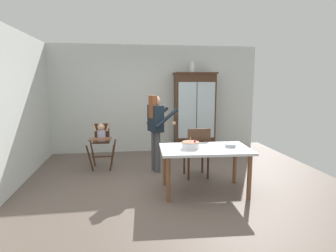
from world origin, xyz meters
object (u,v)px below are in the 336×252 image
at_px(adult_person, 156,124).
at_px(birthday_cake, 191,145).
at_px(china_cabinet, 195,112).
at_px(dining_table, 205,154).
at_px(ceramic_vase, 192,67).
at_px(dining_chair_far_side, 197,149).
at_px(serving_bowl, 230,145).
at_px(high_chair_with_toddler, 101,138).

relative_size(adult_person, birthday_cake, 5.47).
distance_m(china_cabinet, birthday_cake, 2.78).
relative_size(china_cabinet, adult_person, 1.32).
height_order(china_cabinet, dining_table, china_cabinet).
relative_size(ceramic_vase, adult_person, 0.18).
bearing_deg(adult_person, dining_chair_far_side, -145.19).
relative_size(adult_person, dining_chair_far_side, 1.59).
height_order(china_cabinet, serving_bowl, china_cabinet).
relative_size(china_cabinet, dining_chair_far_side, 2.11).
bearing_deg(birthday_cake, dining_table, 0.35).
bearing_deg(serving_bowl, adult_person, 132.93).
height_order(adult_person, dining_chair_far_side, adult_person).
distance_m(ceramic_vase, serving_bowl, 3.01).
bearing_deg(ceramic_vase, dining_chair_far_side, -100.32).
height_order(birthday_cake, dining_chair_far_side, dining_chair_far_side).
relative_size(adult_person, dining_table, 1.03).
bearing_deg(high_chair_with_toddler, ceramic_vase, 28.61).
xyz_separation_m(high_chair_with_toddler, adult_person, (1.09, -0.37, 0.31)).
height_order(ceramic_vase, serving_bowl, ceramic_vase).
bearing_deg(dining_table, china_cabinet, 79.58).
relative_size(high_chair_with_toddler, dining_table, 0.64).
xyz_separation_m(ceramic_vase, birthday_cake, (-0.66, -2.68, -1.35)).
xyz_separation_m(china_cabinet, dining_chair_far_side, (-0.44, -2.02, -0.46)).
distance_m(serving_bowl, dining_chair_far_side, 0.79).
bearing_deg(ceramic_vase, high_chair_with_toddler, -152.60).
distance_m(high_chair_with_toddler, birthday_cake, 2.17).
distance_m(dining_table, birthday_cake, 0.29).
height_order(birthday_cake, serving_bowl, birthday_cake).
bearing_deg(high_chair_with_toddler, adult_person, -17.58).
bearing_deg(serving_bowl, birthday_cake, -180.00).
bearing_deg(high_chair_with_toddler, birthday_cake, -44.37).
xyz_separation_m(adult_person, dining_chair_far_side, (0.71, -0.53, -0.41)).
bearing_deg(ceramic_vase, serving_bowl, -89.70).
relative_size(adult_person, serving_bowl, 8.50).
xyz_separation_m(ceramic_vase, dining_chair_far_side, (-0.37, -2.03, -1.59)).
xyz_separation_m(adult_person, serving_bowl, (1.10, -1.18, -0.20)).
xyz_separation_m(dining_table, serving_bowl, (0.43, -0.00, 0.13)).
relative_size(ceramic_vase, high_chair_with_toddler, 0.28).
bearing_deg(dining_chair_far_side, high_chair_with_toddler, -26.84).
xyz_separation_m(china_cabinet, high_chair_with_toddler, (-2.25, -1.12, -0.36)).
height_order(dining_table, serving_bowl, serving_bowl).
bearing_deg(dining_chair_far_side, dining_table, 85.41).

